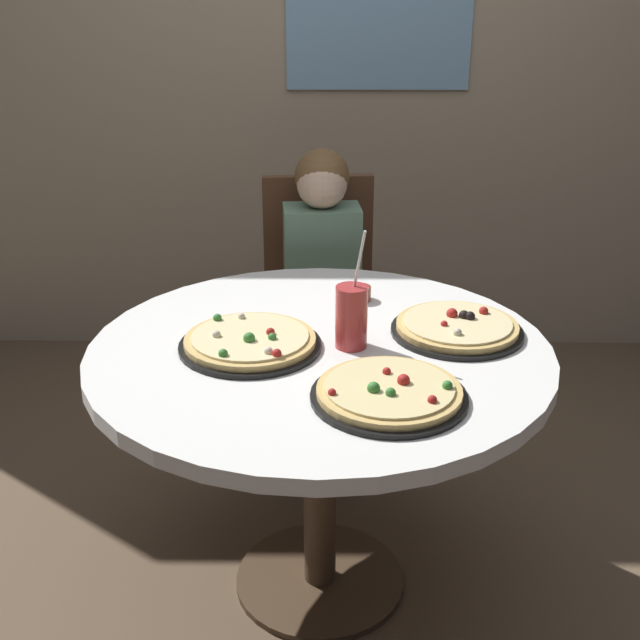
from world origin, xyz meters
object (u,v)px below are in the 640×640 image
object	(u,v)px
diner_child	(324,326)
soda_cup	(351,316)
pizza_veggie	(250,342)
chair_wooden	(320,295)
sauce_bowl	(359,293)
dining_table	(320,382)
pizza_cheese	(389,393)
pizza_pepperoni	(457,327)

from	to	relation	value
diner_child	soda_cup	xyz separation A→B (m)	(0.07, -0.73, 0.35)
diner_child	pizza_veggie	size ratio (longest dim) A/B	3.02
chair_wooden	diner_child	bearing A→B (deg)	-85.51
pizza_veggie	sauce_bowl	bearing A→B (deg)	49.13
diner_child	dining_table	bearing A→B (deg)	-90.51
dining_table	pizza_cheese	world-z (taller)	pizza_cheese
pizza_cheese	diner_child	bearing A→B (deg)	98.40
pizza_cheese	pizza_pepperoni	xyz separation A→B (m)	(0.20, 0.36, 0.00)
pizza_veggie	pizza_pepperoni	distance (m)	0.54
dining_table	pizza_pepperoni	world-z (taller)	pizza_pepperoni
chair_wooden	diner_child	size ratio (longest dim) A/B	0.88
diner_child	pizza_pepperoni	bearing A→B (deg)	-61.66
dining_table	pizza_veggie	world-z (taller)	pizza_veggie
pizza_veggie	pizza_cheese	distance (m)	0.42
pizza_cheese	sauce_bowl	size ratio (longest dim) A/B	4.98
chair_wooden	diner_child	distance (m)	0.19
pizza_pepperoni	sauce_bowl	bearing A→B (deg)	136.72
diner_child	pizza_cheese	xyz separation A→B (m)	(0.15, -1.01, 0.28)
dining_table	sauce_bowl	xyz separation A→B (m)	(0.11, 0.32, 0.12)
chair_wooden	sauce_bowl	bearing A→B (deg)	-78.96
dining_table	pizza_veggie	distance (m)	0.21
pizza_cheese	sauce_bowl	world-z (taller)	pizza_cheese
dining_table	diner_child	bearing A→B (deg)	89.49
diner_child	sauce_bowl	xyz separation A→B (m)	(0.10, -0.42, 0.29)
dining_table	sauce_bowl	bearing A→B (deg)	70.99
sauce_bowl	pizza_pepperoni	bearing A→B (deg)	-43.28
dining_table	pizza_pepperoni	bearing A→B (deg)	13.03
dining_table	pizza_veggie	size ratio (longest dim) A/B	3.27
pizza_veggie	pizza_pepperoni	xyz separation A→B (m)	(0.53, 0.09, 0.00)
soda_cup	pizza_veggie	bearing A→B (deg)	-177.35
diner_child	chair_wooden	bearing A→B (deg)	94.49
sauce_bowl	chair_wooden	bearing A→B (deg)	101.04
diner_child	pizza_cheese	distance (m)	1.06
pizza_pepperoni	soda_cup	xyz separation A→B (m)	(-0.28, -0.08, 0.06)
dining_table	soda_cup	size ratio (longest dim) A/B	3.81
dining_table	chair_wooden	bearing A→B (deg)	90.49
pizza_pepperoni	soda_cup	size ratio (longest dim) A/B	1.12
pizza_veggie	soda_cup	bearing A→B (deg)	2.65
sauce_bowl	pizza_veggie	bearing A→B (deg)	-130.87
dining_table	diner_child	xyz separation A→B (m)	(0.01, 0.73, -0.16)
diner_child	pizza_cheese	size ratio (longest dim) A/B	3.10
chair_wooden	pizza_pepperoni	world-z (taller)	chair_wooden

